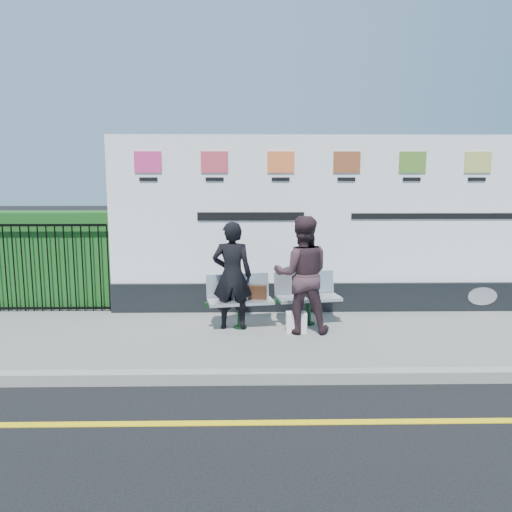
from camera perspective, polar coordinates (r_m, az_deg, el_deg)
The scene contains 12 objects.
ground at distance 5.34m, azimuth 12.27°, elevation -18.07°, with size 80.00×80.00×0.00m, color black.
pavement at distance 7.59m, azimuth 7.93°, elevation -9.19°, with size 14.00×3.00×0.12m, color slate.
kerb at distance 6.20m, azimuth 10.13°, elevation -13.37°, with size 14.00×0.18×0.14m, color gray.
yellow_line at distance 5.34m, azimuth 12.28°, elevation -18.03°, with size 14.00×0.10×0.01m, color yellow.
billboard at distance 8.70m, azimuth 10.01°, elevation 2.24°, with size 8.00×0.30×3.00m.
hedge at distance 9.66m, azimuth -21.70°, elevation -0.29°, with size 2.35×0.70×1.70m, color #1A541B.
railing at distance 9.26m, azimuth -22.64°, elevation -1.22°, with size 2.05×0.06×1.54m, color black, non-canonical shape.
bench at distance 7.83m, azimuth 2.15°, elevation -6.41°, with size 2.07×0.54×0.44m, color #B6BCC0, non-canonical shape.
woman_left at distance 7.57m, azimuth -2.74°, elevation -2.24°, with size 0.60×0.40×1.65m, color black.
woman_right at distance 7.42m, azimuth 5.26°, elevation -2.12°, with size 0.85×0.66×1.75m, color #3C272D.
handbag_brown at distance 7.69m, azimuth 0.19°, elevation -4.15°, with size 0.27×0.12×0.21m, color black.
carrier_bag_white at distance 7.55m, azimuth 4.62°, elevation -7.56°, with size 0.31×0.18×0.31m, color white.
Camera 1 is at (-1.16, -4.63, 2.40)m, focal length 35.00 mm.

